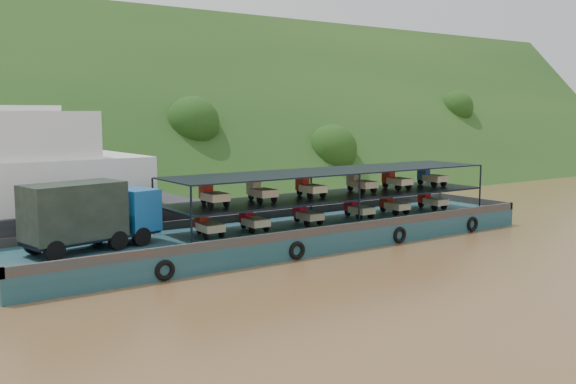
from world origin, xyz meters
TOP-DOWN VIEW (x-y plane):
  - ground at (0.00, 0.00)m, footprint 160.00×160.00m
  - hillside at (0.00, 36.00)m, footprint 140.00×39.60m
  - cargo_barge at (-3.86, 1.85)m, footprint 35.00×7.18m

SIDE VIEW (x-z plane):
  - ground at x=0.00m, z-range 0.00..0.00m
  - hillside at x=0.00m, z-range -19.80..19.80m
  - cargo_barge at x=-3.86m, z-range -1.19..3.56m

